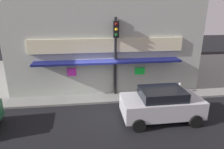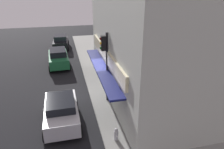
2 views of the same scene
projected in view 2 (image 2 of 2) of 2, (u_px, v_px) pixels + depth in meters
name	position (u px, v px, depth m)	size (l,w,h in m)	color
ground_plane	(90.00, 95.00, 16.00)	(58.73, 58.73, 0.00)	black
sidewalk	(158.00, 87.00, 17.17)	(39.16, 11.14, 0.13)	gray
corner_building	(171.00, 44.00, 15.10)	(12.35, 10.13, 7.30)	#ADB2A8
traffic_light	(106.00, 59.00, 13.88)	(0.32, 0.58, 4.83)	black
fire_hydrant	(116.00, 134.00, 11.14)	(0.47, 0.23, 0.72)	#B2B2B7
trash_can	(107.00, 75.00, 18.15)	(0.58, 0.58, 0.86)	#2D2D2D
pedestrian	(131.00, 102.00, 12.92)	(0.51, 0.55, 1.80)	black
parked_car_silver	(61.00, 111.00, 12.46)	(3.97, 2.12, 1.65)	#B7B7BC
parked_car_green	(58.00, 58.00, 21.32)	(4.29, 2.21, 1.76)	#1E6038
parked_car_black	(61.00, 42.00, 27.32)	(4.25, 2.19, 1.71)	black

